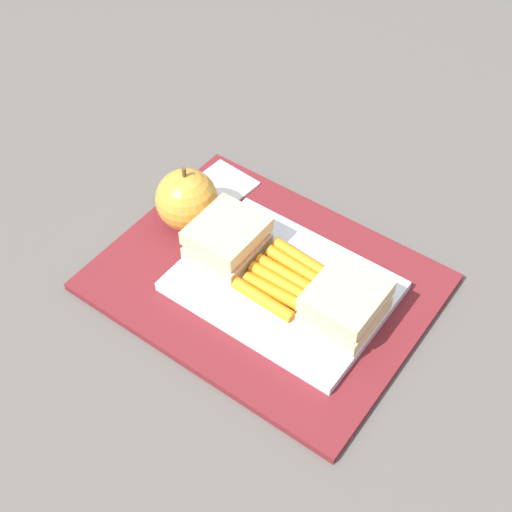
% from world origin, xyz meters
% --- Properties ---
extents(ground_plane, '(2.40, 2.40, 0.00)m').
position_xyz_m(ground_plane, '(0.00, 0.00, 0.00)').
color(ground_plane, '#56514C').
extents(lunchbag_mat, '(0.36, 0.28, 0.01)m').
position_xyz_m(lunchbag_mat, '(0.00, 0.00, 0.01)').
color(lunchbag_mat, maroon).
rests_on(lunchbag_mat, ground_plane).
extents(food_tray, '(0.23, 0.17, 0.01)m').
position_xyz_m(food_tray, '(-0.03, 0.00, 0.02)').
color(food_tray, white).
rests_on(food_tray, lunchbag_mat).
extents(sandwich_half_left, '(0.07, 0.08, 0.04)m').
position_xyz_m(sandwich_half_left, '(-0.10, 0.00, 0.04)').
color(sandwich_half_left, '#DBC189').
rests_on(sandwich_half_left, food_tray).
extents(sandwich_half_right, '(0.07, 0.08, 0.04)m').
position_xyz_m(sandwich_half_right, '(0.05, 0.00, 0.04)').
color(sandwich_half_right, '#DBC189').
rests_on(sandwich_half_right, food_tray).
extents(carrot_sticks_bundle, '(0.08, 0.09, 0.02)m').
position_xyz_m(carrot_sticks_bundle, '(-0.02, -0.00, 0.03)').
color(carrot_sticks_bundle, orange).
rests_on(carrot_sticks_bundle, food_tray).
extents(apple, '(0.08, 0.08, 0.09)m').
position_xyz_m(apple, '(0.13, -0.02, 0.05)').
color(apple, gold).
rests_on(apple, lunchbag_mat).
extents(paper_napkin, '(0.08, 0.08, 0.00)m').
position_xyz_m(paper_napkin, '(0.14, -0.09, 0.01)').
color(paper_napkin, white).
rests_on(paper_napkin, lunchbag_mat).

